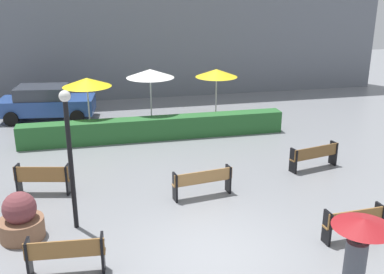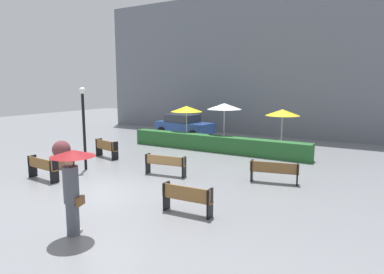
# 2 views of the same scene
# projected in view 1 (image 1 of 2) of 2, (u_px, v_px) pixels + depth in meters

# --- Properties ---
(ground_plane) EXTENTS (60.00, 60.00, 0.00)m
(ground_plane) POSITION_uv_depth(u_px,v_px,m) (215.00, 250.00, 10.67)
(ground_plane) COLOR gray
(bench_near_right) EXTENTS (1.57, 0.42, 0.85)m
(bench_near_right) POSITION_uv_depth(u_px,v_px,m) (354.00, 222.00, 10.95)
(bench_near_right) COLOR olive
(bench_near_right) RESTS_ON ground
(bench_mid_center) EXTENTS (1.82, 0.57, 0.84)m
(bench_mid_center) POSITION_uv_depth(u_px,v_px,m) (203.00, 181.00, 13.21)
(bench_mid_center) COLOR #9E7242
(bench_mid_center) RESTS_ON ground
(bench_near_left) EXTENTS (1.68, 0.49, 0.89)m
(bench_near_left) POSITION_uv_depth(u_px,v_px,m) (66.00, 253.00, 9.61)
(bench_near_left) COLOR olive
(bench_near_left) RESTS_ON ground
(bench_far_left) EXTENTS (1.63, 0.70, 0.91)m
(bench_far_left) POSITION_uv_depth(u_px,v_px,m) (43.00, 178.00, 13.37)
(bench_far_left) COLOR olive
(bench_far_left) RESTS_ON ground
(bench_far_right) EXTENTS (1.84, 0.73, 0.83)m
(bench_far_right) POSITION_uv_depth(u_px,v_px,m) (315.00, 155.00, 15.24)
(bench_far_right) COLOR brown
(bench_far_right) RESTS_ON ground
(pedestrian_with_umbrella) EXTENTS (1.08, 1.08, 2.18)m
(pedestrian_with_umbrella) POSITION_uv_depth(u_px,v_px,m) (357.00, 257.00, 7.87)
(pedestrian_with_umbrella) COLOR #4C515B
(pedestrian_with_umbrella) RESTS_ON ground
(planter_pot) EXTENTS (1.09, 1.09, 1.21)m
(planter_pot) POSITION_uv_depth(u_px,v_px,m) (21.00, 219.00, 11.05)
(planter_pot) COLOR brown
(planter_pot) RESTS_ON ground
(lamp_post) EXTENTS (0.28, 0.28, 3.60)m
(lamp_post) POSITION_uv_depth(u_px,v_px,m) (69.00, 146.00, 10.99)
(lamp_post) COLOR black
(lamp_post) RESTS_ON ground
(patio_umbrella_yellow) EXTENTS (1.96, 1.96, 2.39)m
(patio_umbrella_yellow) POSITION_uv_depth(u_px,v_px,m) (87.00, 82.00, 18.20)
(patio_umbrella_yellow) COLOR silver
(patio_umbrella_yellow) RESTS_ON ground
(patio_umbrella_white) EXTENTS (1.99, 1.99, 2.64)m
(patio_umbrella_white) POSITION_uv_depth(u_px,v_px,m) (150.00, 74.00, 18.67)
(patio_umbrella_white) COLOR silver
(patio_umbrella_white) RESTS_ON ground
(patio_umbrella_yellow_far) EXTENTS (1.89, 1.89, 2.34)m
(patio_umbrella_yellow_far) POSITION_uv_depth(u_px,v_px,m) (216.00, 73.00, 20.33)
(patio_umbrella_yellow_far) COLOR silver
(patio_umbrella_yellow_far) RESTS_ON ground
(hedge_strip) EXTENTS (10.61, 0.70, 0.88)m
(hedge_strip) POSITION_uv_depth(u_px,v_px,m) (155.00, 128.00, 18.25)
(hedge_strip) COLOR #28602D
(hedge_strip) RESTS_ON ground
(building_facade) EXTENTS (28.00, 1.20, 10.31)m
(building_facade) POSITION_uv_depth(u_px,v_px,m) (135.00, 0.00, 23.80)
(building_facade) COLOR slate
(building_facade) RESTS_ON ground
(parked_car) EXTENTS (4.38, 2.39, 1.57)m
(parked_car) POSITION_uv_depth(u_px,v_px,m) (46.00, 102.00, 20.74)
(parked_car) COLOR #28478C
(parked_car) RESTS_ON ground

